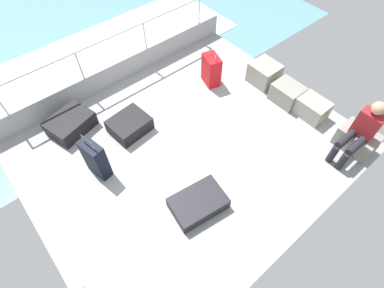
% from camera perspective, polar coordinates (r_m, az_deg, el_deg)
% --- Properties ---
extents(ground_plane, '(4.40, 5.20, 0.06)m').
position_cam_1_polar(ground_plane, '(5.16, -0.51, -0.59)').
color(ground_plane, '#939699').
extents(gunwale_port, '(0.06, 5.20, 0.45)m').
position_cam_1_polar(gunwale_port, '(6.28, -13.64, 13.17)').
color(gunwale_port, '#939699').
rests_on(gunwale_port, ground_plane).
extents(railing_port, '(0.04, 4.20, 1.02)m').
position_cam_1_polar(railing_port, '(5.95, -14.70, 17.23)').
color(railing_port, silver).
rests_on(railing_port, ground_plane).
extents(sea_wake, '(12.00, 12.00, 0.01)m').
position_cam_1_polar(sea_wake, '(7.70, -18.53, 14.85)').
color(sea_wake, '#598C9E').
rests_on(sea_wake, ground_plane).
extents(cargo_crate_0, '(0.56, 0.49, 0.41)m').
position_cam_1_polar(cargo_crate_0, '(6.27, 13.50, 12.88)').
color(cargo_crate_0, gray).
rests_on(cargo_crate_0, ground_plane).
extents(cargo_crate_1, '(0.57, 0.44, 0.36)m').
position_cam_1_polar(cargo_crate_1, '(5.99, 17.54, 9.12)').
color(cargo_crate_1, gray).
rests_on(cargo_crate_1, ground_plane).
extents(cargo_crate_2, '(0.57, 0.41, 0.35)m').
position_cam_1_polar(cargo_crate_2, '(5.88, 21.80, 6.30)').
color(cargo_crate_2, gray).
rests_on(cargo_crate_2, ground_plane).
extents(cargo_crate_3, '(0.64, 0.42, 0.37)m').
position_cam_1_polar(cargo_crate_3, '(5.68, 28.73, 0.72)').
color(cargo_crate_3, gray).
rests_on(cargo_crate_3, ground_plane).
extents(passenger_seated, '(0.34, 0.66, 1.07)m').
position_cam_1_polar(passenger_seated, '(5.30, 29.33, 2.17)').
color(passenger_seated, maroon).
rests_on(passenger_seated, ground_plane).
extents(suitcase_0, '(0.45, 0.36, 0.75)m').
position_cam_1_polar(suitcase_0, '(6.04, 3.66, 13.81)').
color(suitcase_0, red).
rests_on(suitcase_0, ground_plane).
extents(suitcase_1, '(0.61, 0.70, 0.26)m').
position_cam_1_polar(suitcase_1, '(5.37, -11.72, 3.53)').
color(suitcase_1, black).
rests_on(suitcase_1, ground_plane).
extents(suitcase_2, '(0.43, 0.26, 0.83)m').
position_cam_1_polar(suitcase_2, '(4.80, -17.79, -2.70)').
color(suitcase_2, black).
rests_on(suitcase_2, ground_plane).
extents(suitcase_3, '(0.64, 0.85, 0.21)m').
position_cam_1_polar(suitcase_3, '(4.48, 1.18, -11.11)').
color(suitcase_3, black).
rests_on(suitcase_3, ground_plane).
extents(suitcase_4, '(0.74, 0.86, 0.28)m').
position_cam_1_polar(suitcase_4, '(5.68, -21.99, 3.61)').
color(suitcase_4, black).
rests_on(suitcase_4, ground_plane).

